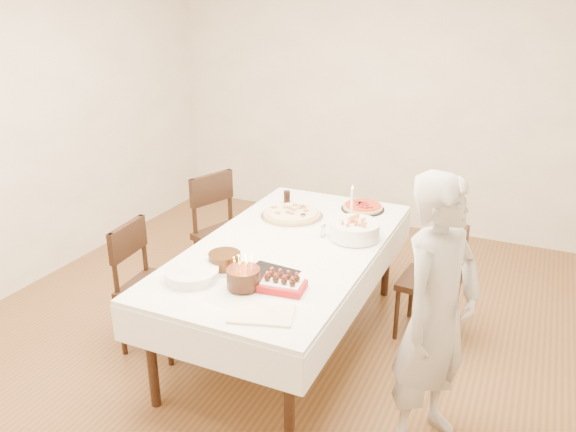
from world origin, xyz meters
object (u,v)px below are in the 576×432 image
at_px(chair_left_dessert, 157,288).
at_px(taper_candle, 352,205).
at_px(chair_right_savory, 429,282).
at_px(cola_glass, 287,197).
at_px(strawberry_box, 282,284).
at_px(chair_left_savory, 230,236).
at_px(pasta_bowl, 354,230).
at_px(pizza_pepperoni, 363,207).
at_px(dining_table, 288,294).
at_px(birthday_cake, 243,272).
at_px(layer_cake, 225,261).
at_px(person, 437,316).
at_px(pizza_white, 292,214).

xyz_separation_m(chair_left_dessert, taper_candle, (1.06, 0.92, 0.45)).
xyz_separation_m(chair_right_savory, cola_glass, (-1.21, 0.24, 0.38)).
bearing_deg(strawberry_box, chair_left_savory, 132.59).
relative_size(chair_right_savory, pasta_bowl, 2.45).
distance_m(chair_right_savory, pizza_pepperoni, 0.79).
relative_size(pasta_bowl, strawberry_box, 1.34).
bearing_deg(dining_table, chair_right_savory, 30.19).
xyz_separation_m(chair_right_savory, birthday_cake, (-0.84, -1.14, 0.43)).
xyz_separation_m(chair_right_savory, chair_left_savory, (-1.60, -0.02, 0.07)).
distance_m(layer_cake, birthday_cake, 0.28).
bearing_deg(layer_cake, person, -2.07).
bearing_deg(dining_table, person, -25.74).
bearing_deg(birthday_cake, chair_left_dessert, 164.15).
xyz_separation_m(cola_glass, strawberry_box, (0.57, -1.30, -0.02)).
relative_size(layer_cake, strawberry_box, 0.97).
bearing_deg(strawberry_box, cola_glass, 113.76).
bearing_deg(pizza_white, person, -38.15).
bearing_deg(taper_candle, birthday_cake, -102.24).
distance_m(pasta_bowl, strawberry_box, 0.86).
distance_m(pizza_pepperoni, cola_glass, 0.61).
xyz_separation_m(person, birthday_cake, (-1.06, -0.12, 0.08)).
bearing_deg(chair_left_savory, cola_glass, -126.90).
xyz_separation_m(person, layer_cake, (-1.28, 0.05, 0.03)).
relative_size(person, pizza_pepperoni, 4.61).
relative_size(chair_right_savory, taper_candle, 2.72).
xyz_separation_m(chair_right_savory, strawberry_box, (-0.64, -1.07, 0.36)).
distance_m(cola_glass, layer_cake, 1.22).
bearing_deg(strawberry_box, pizza_pepperoni, 89.02).
bearing_deg(dining_table, birthday_cake, -88.28).
xyz_separation_m(chair_left_savory, strawberry_box, (0.96, -1.05, 0.29)).
xyz_separation_m(dining_table, taper_candle, (0.27, 0.50, 0.53)).
bearing_deg(pizza_white, taper_candle, 3.76).
bearing_deg(birthday_cake, pizza_white, 100.47).
bearing_deg(birthday_cake, dining_table, 91.72).
relative_size(chair_right_savory, strawberry_box, 3.28).
bearing_deg(pizza_white, pasta_bowl, -18.73).
bearing_deg(strawberry_box, chair_left_dessert, 171.33).
bearing_deg(pizza_pepperoni, birthday_cake, -98.80).
xyz_separation_m(taper_candle, cola_glass, (-0.62, 0.23, -0.10)).
bearing_deg(strawberry_box, taper_candle, 87.71).
bearing_deg(chair_left_savory, taper_candle, -159.22).
bearing_deg(chair_left_dessert, pizza_pepperoni, -134.75).
distance_m(chair_left_dessert, birthday_cake, 0.93).
bearing_deg(pasta_bowl, pizza_white, 161.27).
distance_m(chair_left_savory, strawberry_box, 1.45).
xyz_separation_m(chair_left_dessert, pasta_bowl, (1.15, 0.70, 0.36)).
height_order(chair_right_savory, person, person).
bearing_deg(pizza_pepperoni, pasta_bowl, -78.20).
bearing_deg(person, pizza_pepperoni, 54.69).
height_order(taper_candle, layer_cake, taper_candle).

